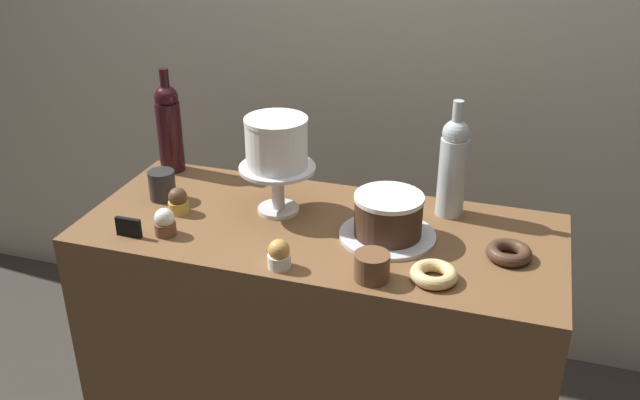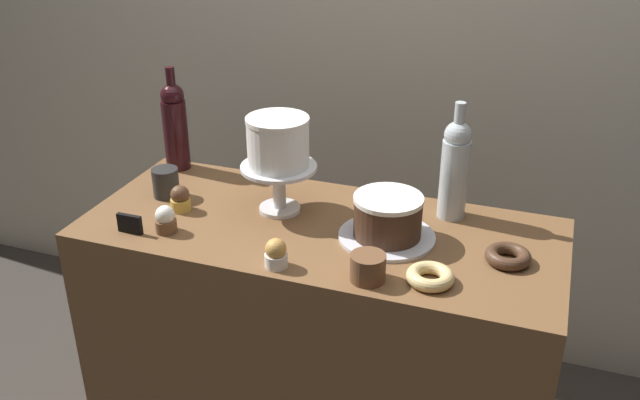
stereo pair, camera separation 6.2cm
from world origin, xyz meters
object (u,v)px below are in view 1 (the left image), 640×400
at_px(wine_bottle_dark_red, 169,126).
at_px(white_layer_cake, 277,142).
at_px(cupcake_chocolate, 178,201).
at_px(chocolate_round_cake, 388,215).
at_px(cake_stand_pedestal, 278,181).
at_px(wine_bottle_clear, 453,166).
at_px(donut_chocolate, 509,253).
at_px(cookie_stack, 372,266).
at_px(donut_glazed, 434,274).
at_px(coffee_cup_ceramic, 162,185).
at_px(cupcake_vanilla, 165,222).
at_px(price_sign_chalkboard, 129,227).
at_px(cupcake_caramel, 279,255).

bearing_deg(wine_bottle_dark_red, white_layer_cake, -22.04).
bearing_deg(cupcake_chocolate, chocolate_round_cake, 3.55).
bearing_deg(cake_stand_pedestal, wine_bottle_clear, 15.59).
bearing_deg(donut_chocolate, cookie_stack, -147.57).
distance_m(cake_stand_pedestal, wine_bottle_clear, 0.47).
relative_size(wine_bottle_clear, donut_glazed, 2.91).
height_order(white_layer_cake, coffee_cup_ceramic, white_layer_cake).
bearing_deg(cookie_stack, coffee_cup_ceramic, 160.87).
bearing_deg(cupcake_vanilla, price_sign_chalkboard, -156.51).
height_order(cupcake_caramel, donut_glazed, cupcake_caramel).
bearing_deg(cupcake_vanilla, cupcake_chocolate, 102.11).
height_order(white_layer_cake, donut_chocolate, white_layer_cake).
distance_m(wine_bottle_dark_red, cupcake_vanilla, 0.44).
relative_size(cake_stand_pedestal, cupcake_caramel, 2.80).
height_order(cupcake_vanilla, cupcake_caramel, same).
bearing_deg(coffee_cup_ceramic, cupcake_caramel, -29.16).
xyz_separation_m(cupcake_vanilla, coffee_cup_ceramic, (-0.11, 0.19, 0.01)).
bearing_deg(cupcake_caramel, price_sign_chalkboard, 176.48).
bearing_deg(cake_stand_pedestal, white_layer_cake, 90.00).
bearing_deg(donut_chocolate, donut_glazed, -136.10).
distance_m(wine_bottle_clear, donut_glazed, 0.37).
relative_size(cake_stand_pedestal, wine_bottle_clear, 0.64).
distance_m(wine_bottle_dark_red, cookie_stack, 0.87).
height_order(cake_stand_pedestal, coffee_cup_ceramic, cake_stand_pedestal).
xyz_separation_m(wine_bottle_dark_red, price_sign_chalkboard, (0.10, -0.42, -0.12)).
bearing_deg(cupcake_chocolate, donut_glazed, -10.21).
relative_size(chocolate_round_cake, cupcake_vanilla, 2.40).
bearing_deg(cookie_stack, donut_chocolate, 32.43).
bearing_deg(cake_stand_pedestal, price_sign_chalkboard, -141.97).
xyz_separation_m(wine_bottle_clear, cookie_stack, (-0.13, -0.38, -0.11)).
xyz_separation_m(cupcake_caramel, coffee_cup_ceramic, (-0.45, 0.25, 0.01)).
bearing_deg(donut_chocolate, wine_bottle_clear, 131.71).
bearing_deg(wine_bottle_dark_red, price_sign_chalkboard, -77.00).
height_order(cake_stand_pedestal, price_sign_chalkboard, cake_stand_pedestal).
distance_m(donut_chocolate, cookie_stack, 0.35).
xyz_separation_m(cupcake_chocolate, coffee_cup_ceramic, (-0.08, 0.07, 0.01)).
distance_m(cake_stand_pedestal, cupcake_vanilla, 0.32).
height_order(wine_bottle_clear, cupcake_vanilla, wine_bottle_clear).
distance_m(chocolate_round_cake, donut_chocolate, 0.31).
height_order(white_layer_cake, cookie_stack, white_layer_cake).
bearing_deg(donut_glazed, wine_bottle_dark_red, 156.19).
distance_m(cupcake_vanilla, cupcake_chocolate, 0.12).
xyz_separation_m(wine_bottle_clear, coffee_cup_ceramic, (-0.80, -0.15, -0.10)).
relative_size(cake_stand_pedestal, wine_bottle_dark_red, 0.64).
bearing_deg(donut_chocolate, cupcake_chocolate, -178.56).
xyz_separation_m(white_layer_cake, cookie_stack, (0.33, -0.26, -0.17)).
height_order(cake_stand_pedestal, donut_glazed, cake_stand_pedestal).
distance_m(cupcake_caramel, price_sign_chalkboard, 0.43).
bearing_deg(cookie_stack, wine_bottle_dark_red, 150.18).
bearing_deg(cupcake_chocolate, cupcake_vanilla, -77.89).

